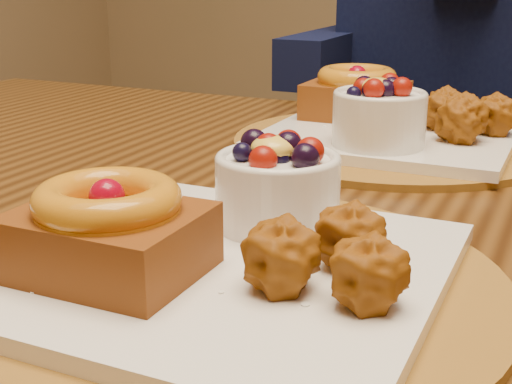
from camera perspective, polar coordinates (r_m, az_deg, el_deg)
dining_table at (r=0.70m, az=5.86°, el=-6.38°), size 1.60×0.90×0.76m
place_setting_near at (r=0.48m, az=-2.60°, el=-4.48°), size 0.38×0.38×0.09m
place_setting_far at (r=0.87m, az=10.52°, el=5.54°), size 0.38×0.38×0.09m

